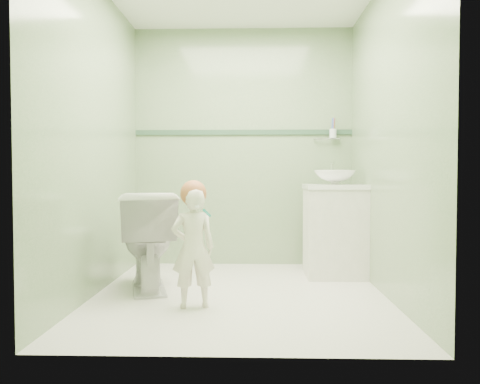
{
  "coord_description": "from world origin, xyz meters",
  "views": [
    {
      "loc": [
        0.11,
        -3.58,
        0.91
      ],
      "look_at": [
        0.0,
        0.15,
        0.78
      ],
      "focal_mm": 35.4,
      "sensor_mm": 36.0,
      "label": 1
    }
  ],
  "objects": [
    {
      "name": "ground",
      "position": [
        0.0,
        0.0,
        0.0
      ],
      "size": [
        2.5,
        2.5,
        0.0
      ],
      "primitive_type": "plane",
      "color": "silver",
      "rests_on": "ground"
    },
    {
      "name": "room_shell",
      "position": [
        0.0,
        0.0,
        1.2
      ],
      "size": [
        2.5,
        2.54,
        2.4
      ],
      "color": "gray",
      "rests_on": "ground"
    },
    {
      "name": "trim_stripe",
      "position": [
        0.0,
        1.24,
        1.35
      ],
      "size": [
        2.2,
        0.02,
        0.05
      ],
      "primitive_type": "cube",
      "color": "#30513B",
      "rests_on": "room_shell"
    },
    {
      "name": "vanity",
      "position": [
        0.84,
        0.7,
        0.4
      ],
      "size": [
        0.52,
        0.5,
        0.8
      ],
      "primitive_type": "cube",
      "color": "white",
      "rests_on": "ground"
    },
    {
      "name": "counter",
      "position": [
        0.84,
        0.7,
        0.81
      ],
      "size": [
        0.54,
        0.52,
        0.04
      ],
      "primitive_type": "cube",
      "color": "white",
      "rests_on": "vanity"
    },
    {
      "name": "basin",
      "position": [
        0.84,
        0.7,
        0.89
      ],
      "size": [
        0.37,
        0.37,
        0.13
      ],
      "primitive_type": "imported",
      "color": "white",
      "rests_on": "counter"
    },
    {
      "name": "faucet",
      "position": [
        0.84,
        0.89,
        0.97
      ],
      "size": [
        0.03,
        0.13,
        0.18
      ],
      "color": "silver",
      "rests_on": "counter"
    },
    {
      "name": "cup_holder",
      "position": [
        0.89,
        1.18,
        1.33
      ],
      "size": [
        0.26,
        0.07,
        0.21
      ],
      "color": "silver",
      "rests_on": "room_shell"
    },
    {
      "name": "toilet",
      "position": [
        -0.74,
        0.15,
        0.39
      ],
      "size": [
        0.62,
        0.86,
        0.78
      ],
      "primitive_type": "imported",
      "rotation": [
        0.0,
        0.0,
        3.41
      ],
      "color": "white",
      "rests_on": "ground"
    },
    {
      "name": "toddler",
      "position": [
        -0.31,
        -0.36,
        0.41
      ],
      "size": [
        0.34,
        0.26,
        0.82
      ],
      "primitive_type": "imported",
      "rotation": [
        0.0,
        0.0,
        3.37
      ],
      "color": "white",
      "rests_on": "ground"
    },
    {
      "name": "hair_cap",
      "position": [
        -0.31,
        -0.33,
        0.79
      ],
      "size": [
        0.18,
        0.18,
        0.18
      ],
      "primitive_type": "sphere",
      "color": "#B76438",
      "rests_on": "toddler"
    },
    {
      "name": "teal_toothbrush",
      "position": [
        -0.21,
        -0.46,
        0.67
      ],
      "size": [
        0.11,
        0.14,
        0.08
      ],
      "color": "#098173",
      "rests_on": "toddler"
    }
  ]
}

